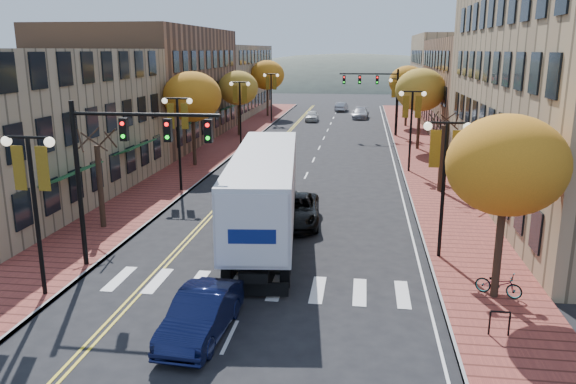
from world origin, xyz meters
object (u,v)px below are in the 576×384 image
(black_suv, at_px, (295,210))
(bicycle, at_px, (499,284))
(semi_truck, at_px, (267,183))
(navy_sedan, at_px, (201,314))

(black_suv, relative_size, bicycle, 3.26)
(semi_truck, xyz_separation_m, navy_sedan, (-0.26, -10.85, -1.75))
(navy_sedan, xyz_separation_m, bicycle, (10.07, 4.11, -0.15))
(semi_truck, relative_size, bicycle, 10.30)
(black_suv, xyz_separation_m, bicycle, (8.55, -8.18, -0.17))
(bicycle, bearing_deg, black_suv, 71.20)
(semi_truck, height_order, black_suv, semi_truck)
(navy_sedan, relative_size, black_suv, 0.83)
(navy_sedan, bearing_deg, black_suv, 86.72)
(navy_sedan, xyz_separation_m, black_suv, (1.52, 12.28, 0.02))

